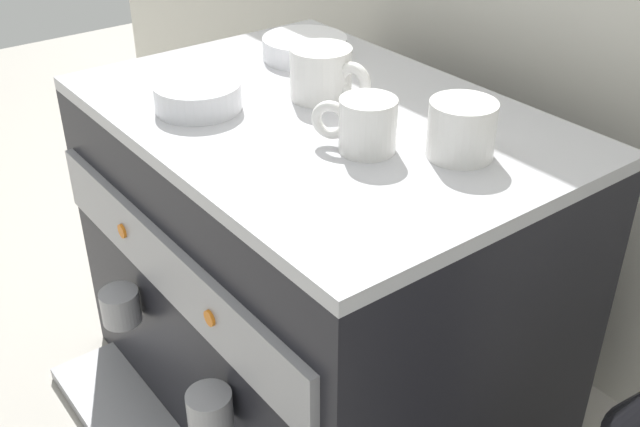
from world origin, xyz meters
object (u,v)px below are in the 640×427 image
at_px(ceramic_bowl_0, 198,97).
at_px(ceramic_cup_0, 461,128).
at_px(espresso_machine, 318,266).
at_px(milk_pitcher, 160,244).
at_px(ceramic_cup_1, 324,74).
at_px(ceramic_cup_2, 364,125).
at_px(ceramic_bowl_1, 305,48).

bearing_deg(ceramic_bowl_0, ceramic_cup_0, 30.43).
relative_size(espresso_machine, milk_pitcher, 5.19).
bearing_deg(espresso_machine, ceramic_cup_1, 133.27).
height_order(ceramic_cup_2, ceramic_bowl_0, ceramic_cup_2).
height_order(ceramic_cup_0, ceramic_bowl_0, ceramic_cup_0).
xyz_separation_m(ceramic_bowl_1, milk_pitcher, (-0.27, -0.16, -0.44)).
relative_size(ceramic_cup_0, ceramic_bowl_0, 0.93).
distance_m(ceramic_cup_1, ceramic_bowl_1, 0.16).
bearing_deg(ceramic_bowl_0, ceramic_cup_2, 22.96).
xyz_separation_m(ceramic_bowl_0, ceramic_bowl_1, (-0.07, 0.23, -0.00)).
height_order(ceramic_cup_2, milk_pitcher, ceramic_cup_2).
height_order(ceramic_cup_1, ceramic_bowl_1, ceramic_cup_1).
height_order(ceramic_bowl_0, milk_pitcher, ceramic_bowl_0).
bearing_deg(ceramic_cup_2, espresso_machine, 169.23).
distance_m(espresso_machine, ceramic_bowl_0, 0.30).
xyz_separation_m(ceramic_cup_1, ceramic_bowl_0, (-0.07, -0.15, -0.02)).
height_order(espresso_machine, ceramic_cup_0, ceramic_cup_0).
bearing_deg(ceramic_cup_2, ceramic_cup_1, 159.27).
height_order(espresso_machine, ceramic_bowl_1, ceramic_bowl_1).
relative_size(espresso_machine, ceramic_cup_2, 7.05).
relative_size(ceramic_cup_0, milk_pitcher, 0.83).
bearing_deg(ceramic_cup_1, milk_pitcher, -168.54).
relative_size(ceramic_cup_1, ceramic_bowl_1, 0.94).
xyz_separation_m(ceramic_cup_0, ceramic_bowl_0, (-0.30, -0.18, -0.02)).
bearing_deg(milk_pitcher, ceramic_cup_1, 11.46).
distance_m(ceramic_cup_0, milk_pitcher, 0.80).
height_order(ceramic_bowl_1, milk_pitcher, ceramic_bowl_1).
distance_m(espresso_machine, milk_pitcher, 0.48).
bearing_deg(ceramic_cup_2, ceramic_bowl_1, 155.98).
relative_size(ceramic_cup_2, ceramic_bowl_0, 0.83).
xyz_separation_m(ceramic_cup_2, ceramic_bowl_1, (-0.30, 0.13, -0.02)).
bearing_deg(ceramic_bowl_0, ceramic_bowl_1, 108.15).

